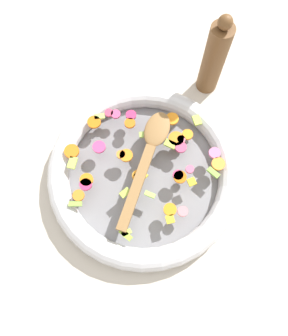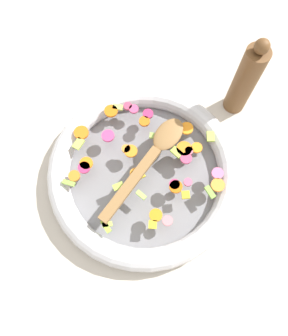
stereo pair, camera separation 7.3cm
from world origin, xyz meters
The scene contains 5 objects.
ground_plane centered at (0.00, 0.00, 0.00)m, with size 4.00×4.00×0.00m, color beige.
skillet centered at (0.00, 0.00, 0.02)m, with size 0.44×0.44×0.05m.
chopped_vegetables centered at (-0.02, 0.01, 0.05)m, with size 0.32×0.36×0.01m.
wooden_spoon centered at (-0.01, 0.02, 0.06)m, with size 0.17×0.27×0.01m.
pepper_mill centered at (-0.07, 0.29, 0.11)m, with size 0.05×0.05×0.23m.
Camera 2 is at (0.22, -0.11, 0.74)m, focal length 35.00 mm.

